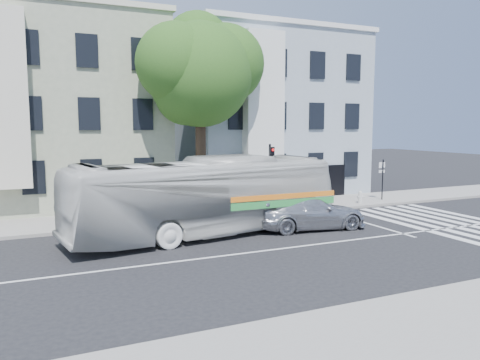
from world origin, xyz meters
TOP-DOWN VIEW (x-y plane):
  - ground at (0.00, 0.00)m, footprint 120.00×120.00m
  - sidewalk_far at (0.00, 8.00)m, footprint 80.00×4.00m
  - sidewalk_near at (0.00, -8.00)m, footprint 80.00×4.00m
  - building_left at (-7.00, 15.00)m, footprint 12.00×10.00m
  - building_right at (7.00, 15.00)m, footprint 12.00×10.00m
  - street_tree at (0.06, 8.74)m, footprint 7.30×5.90m
  - bus at (-1.55, 3.39)m, footprint 4.71×12.63m
  - sedan at (3.24, 2.60)m, footprint 2.83×5.58m
  - hedge at (-2.73, 6.54)m, footprint 8.28×3.68m
  - traffic_signal at (3.73, 7.38)m, footprint 0.39×0.51m
  - fire_hydrant at (9.53, 6.78)m, footprint 0.41×0.24m
  - far_sign_pole at (11.63, 7.32)m, footprint 0.46×0.16m

SIDE VIEW (x-z plane):
  - ground at x=0.00m, z-range 0.00..0.00m
  - sidewalk_far at x=0.00m, z-range 0.00..0.15m
  - sidewalk_near at x=0.00m, z-range 0.00..0.15m
  - hedge at x=-2.73m, z-range 0.15..0.85m
  - fire_hydrant at x=9.53m, z-range 0.16..0.89m
  - sedan at x=3.24m, z-range 0.00..1.55m
  - bus at x=-1.55m, z-range 0.00..3.44m
  - far_sign_pole at x=11.63m, z-range 0.49..3.02m
  - traffic_signal at x=3.73m, z-range 0.55..4.33m
  - building_left at x=-7.00m, z-range 0.00..11.00m
  - building_right at x=7.00m, z-range 0.00..11.00m
  - street_tree at x=0.06m, z-range 2.28..13.38m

